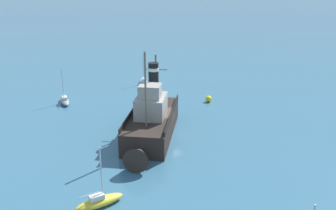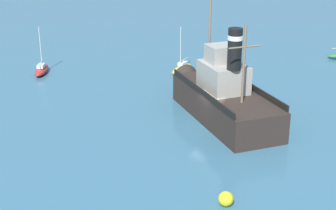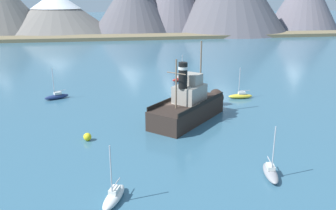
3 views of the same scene
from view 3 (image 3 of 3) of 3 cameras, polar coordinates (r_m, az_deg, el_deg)
The scene contains 9 objects.
ground_plane at distance 46.37m, azimuth 0.82°, elevation -2.36°, with size 600.00×600.00×0.00m, color #38667F.
shoreline_strip at distance 134.13m, azimuth -6.10°, elevation 10.80°, with size 240.00×12.00×1.20m, color #7A6B4C.
old_tugboat at distance 46.04m, azimuth 3.52°, elevation -0.13°, with size 12.31×12.81×9.90m.
sailboat_white at distance 29.17m, azimuth -8.68°, elevation -14.27°, with size 2.45×3.93×4.90m.
sailboat_navy at distance 58.08m, azimuth -17.43°, elevation 1.35°, with size 3.90×2.66×4.90m.
sailboat_red at distance 67.01m, azimuth 2.05°, elevation 4.21°, with size 3.90×2.63×4.90m.
sailboat_yellow at distance 56.85m, azimuth 11.55°, elevation 1.47°, with size 3.85×1.30×4.90m.
sailboat_grey at distance 33.57m, azimuth 16.12°, elevation -10.31°, with size 1.87×3.95×4.90m.
mooring_buoy at distance 40.72m, azimuth -12.80°, elevation -5.00°, with size 0.89×0.89×0.89m, color yellow.
Camera 3 is at (-7.76, -42.97, 15.61)m, focal length 38.00 mm.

